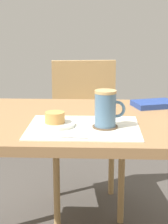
# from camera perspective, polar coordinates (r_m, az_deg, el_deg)

# --- Properties ---
(dining_table) EXTENTS (1.18, 0.70, 0.73)m
(dining_table) POSITION_cam_1_polar(r_m,az_deg,el_deg) (1.52, -0.24, -4.06)
(dining_table) COLOR #997047
(dining_table) RESTS_ON ground_plane
(wooden_chair) EXTENTS (0.47, 0.47, 0.87)m
(wooden_chair) POSITION_cam_1_polar(r_m,az_deg,el_deg) (2.22, 0.21, -2.37)
(wooden_chair) COLOR tan
(wooden_chair) RESTS_ON ground_plane
(placemat) EXTENTS (0.40, 0.32, 0.00)m
(placemat) POSITION_cam_1_polar(r_m,az_deg,el_deg) (1.35, -0.07, -2.38)
(placemat) COLOR silver
(placemat) RESTS_ON dining_table
(pastry_plate) EXTENTS (0.15, 0.15, 0.01)m
(pastry_plate) POSITION_cam_1_polar(r_m,az_deg,el_deg) (1.37, -4.45, -1.88)
(pastry_plate) COLOR silver
(pastry_plate) RESTS_ON placemat
(pastry) EXTENTS (0.07, 0.07, 0.04)m
(pastry) POSITION_cam_1_polar(r_m,az_deg,el_deg) (1.36, -4.47, -0.83)
(pastry) COLOR tan
(pastry) RESTS_ON pastry_plate
(coffee_coaster) EXTENTS (0.09, 0.09, 0.00)m
(coffee_coaster) POSITION_cam_1_polar(r_m,az_deg,el_deg) (1.35, 3.23, -2.24)
(coffee_coaster) COLOR brown
(coffee_coaster) RESTS_ON placemat
(coffee_mug) EXTENTS (0.11, 0.08, 0.13)m
(coffee_mug) POSITION_cam_1_polar(r_m,az_deg,el_deg) (1.33, 3.36, 0.56)
(coffee_mug) COLOR slate
(coffee_mug) RESTS_ON coffee_coaster
(teaspoon) EXTENTS (0.13, 0.02, 0.01)m
(teaspoon) POSITION_cam_1_polar(r_m,az_deg,el_deg) (1.24, -2.47, -3.73)
(teaspoon) COLOR silver
(teaspoon) RESTS_ON placemat
(small_book) EXTENTS (0.21, 0.17, 0.02)m
(small_book) POSITION_cam_1_polar(r_m,az_deg,el_deg) (1.71, 10.59, 1.21)
(small_book) COLOR navy
(small_book) RESTS_ON dining_table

